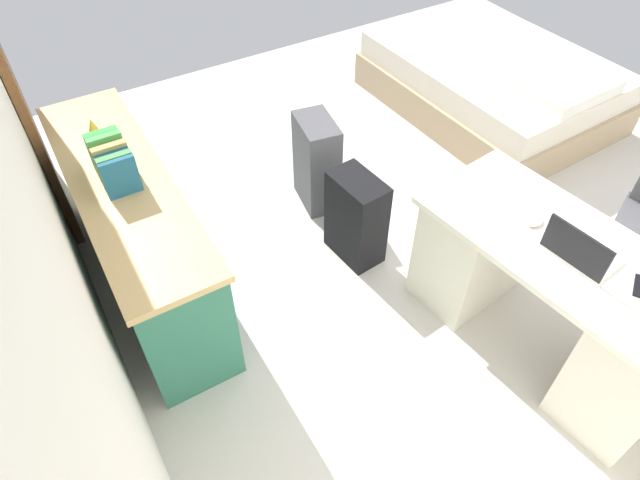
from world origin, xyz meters
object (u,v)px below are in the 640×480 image
suitcase_black (356,218)px  credenza (138,233)px  laptop (580,251)px  computer_mouse (536,221)px  bed (492,82)px  suitcase_spare_grey (317,163)px  desk (549,296)px  figurine_small (93,127)px

suitcase_black → credenza: bearing=64.2°
laptop → computer_mouse: size_ratio=3.35×
bed → laptop: bearing=143.2°
suitcase_spare_grey → computer_mouse: (-1.41, -0.40, 0.43)m
credenza → computer_mouse: credenza is taller
bed → suitcase_spare_grey: suitcase_spare_grey is taller
desk → suitcase_black: desk is taller
bed → suitcase_spare_grey: size_ratio=3.02×
desk → figurine_small: bearing=40.5°
suitcase_spare_grey → laptop: bearing=-157.0°
desk → suitcase_spare_grey: 1.68m
laptop → figurine_small: laptop is taller
credenza → laptop: bearing=-133.6°
desk → credenza: size_ratio=0.84×
credenza → laptop: size_ratio=5.38×
credenza → computer_mouse: bearing=-128.3°
credenza → figurine_small: figurine_small is taller
figurine_small → credenza: bearing=-179.8°
suitcase_black → computer_mouse: 1.07m
desk → laptop: 0.41m
computer_mouse → laptop: bearing=171.0°
computer_mouse → figurine_small: (1.75, 1.65, 0.09)m
laptop → suitcase_spare_grey: bearing=13.2°
desk → credenza: (1.51, 1.67, 0.01)m
desk → figurine_small: figurine_small is taller
figurine_small → suitcase_spare_grey: bearing=-104.9°
desk → suitcase_spare_grey: bearing=14.6°
credenza → suitcase_black: 1.28m
bed → suitcase_black: suitcase_black is taller
bed → laptop: size_ratio=5.84×
credenza → bed: bearing=-82.9°
credenza → bed: (0.39, -3.10, -0.16)m
credenza → computer_mouse: 2.13m
laptop → figurine_small: bearing=39.3°
desk → figurine_small: 2.62m
computer_mouse → figurine_small: size_ratio=0.91×
suitcase_spare_grey → figurine_small: size_ratio=5.89×
desk → computer_mouse: bearing=5.9°
suitcase_spare_grey → figurine_small: (0.33, 1.25, 0.53)m
suitcase_black → laptop: bearing=-163.7°
suitcase_spare_grey → laptop: (-1.68, -0.39, 0.47)m
suitcase_black → figurine_small: size_ratio=5.40×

